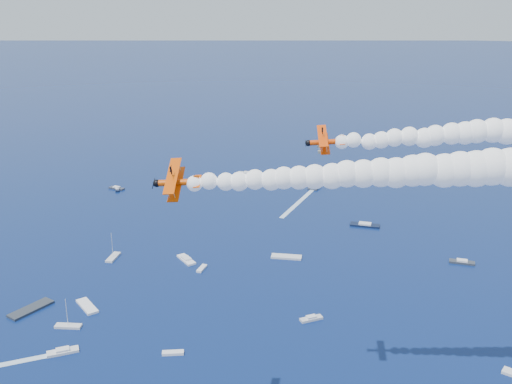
# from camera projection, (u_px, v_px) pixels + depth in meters

# --- Properties ---
(biplane_lead) EXTENTS (9.11, 10.75, 7.79)m
(biplane_lead) POSITION_uv_depth(u_px,v_px,m) (326.00, 142.00, 118.41)
(biplane_lead) COLOR #ED4004
(biplane_trail) EXTENTS (9.70, 11.85, 9.53)m
(biplane_trail) POSITION_uv_depth(u_px,v_px,m) (178.00, 182.00, 105.12)
(biplane_trail) COLOR #E24A04
(smoke_trail_lead) EXTENTS (67.74, 26.50, 12.00)m
(smoke_trail_lead) POSITION_uv_depth(u_px,v_px,m) (499.00, 131.00, 116.05)
(smoke_trail_lead) COLOR white
(smoke_trail_trail) EXTENTS (67.54, 22.48, 12.00)m
(smoke_trail_trail) POSITION_uv_depth(u_px,v_px,m) (371.00, 173.00, 101.72)
(smoke_trail_trail) COLOR white
(spectator_boats) EXTENTS (195.44, 182.32, 0.70)m
(spectator_boats) POSITION_uv_depth(u_px,v_px,m) (273.00, 262.00, 204.83)
(spectator_boats) COLOR black
(spectator_boats) RESTS_ON ground
(boat_wakes) EXTENTS (212.53, 165.81, 0.04)m
(boat_wakes) POSITION_uv_depth(u_px,v_px,m) (313.00, 319.00, 170.78)
(boat_wakes) COLOR white
(boat_wakes) RESTS_ON ground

